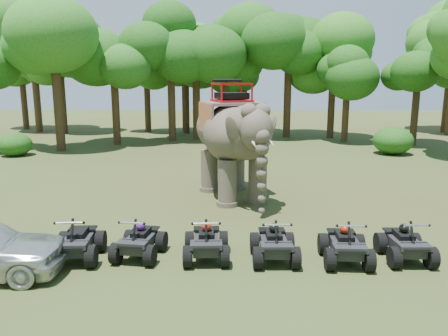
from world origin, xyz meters
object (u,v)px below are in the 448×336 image
(atv_0, at_px, (77,237))
(atv_3, at_px, (274,239))
(atv_2, at_px, (206,237))
(elephant, at_px, (232,140))
(atv_4, at_px, (346,240))
(atv_5, at_px, (405,239))
(atv_1, at_px, (139,236))

(atv_0, height_order, atv_3, atv_0)
(atv_0, distance_m, atv_2, 3.48)
(elephant, height_order, atv_4, elephant)
(atv_3, relative_size, atv_5, 1.02)
(atv_1, relative_size, atv_5, 0.99)
(atv_2, distance_m, atv_4, 3.70)
(elephant, distance_m, atv_2, 6.67)
(atv_1, bearing_deg, atv_0, -165.53)
(elephant, distance_m, atv_0, 7.92)
(atv_1, height_order, atv_3, atv_3)
(elephant, xyz_separation_m, atv_0, (-4.20, -6.48, -1.75))
(atv_0, relative_size, atv_1, 1.06)
(atv_0, xyz_separation_m, atv_1, (1.65, 0.19, -0.04))
(atv_3, bearing_deg, atv_1, 176.05)
(elephant, height_order, atv_2, elephant)
(atv_4, distance_m, atv_5, 1.65)
(elephant, distance_m, atv_3, 6.79)
(elephant, bearing_deg, atv_4, -85.16)
(atv_2, xyz_separation_m, atv_4, (3.70, -0.16, 0.01))
(atv_5, bearing_deg, atv_4, -175.16)
(atv_2, xyz_separation_m, atv_3, (1.82, -0.07, 0.00))
(atv_0, distance_m, atv_5, 8.83)
(atv_2, bearing_deg, atv_3, -4.99)
(atv_1, xyz_separation_m, atv_5, (7.18, -0.10, 0.01))
(elephant, xyz_separation_m, atv_2, (-0.72, -6.40, -1.77))
(atv_0, bearing_deg, atv_1, 2.46)
(atv_1, bearing_deg, atv_3, 5.37)
(atv_5, bearing_deg, elephant, 124.96)
(atv_1, bearing_deg, atv_5, 7.23)
(elephant, bearing_deg, atv_1, -131.69)
(elephant, xyz_separation_m, atv_5, (4.63, -6.39, -1.78))
(atv_0, relative_size, atv_4, 1.02)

